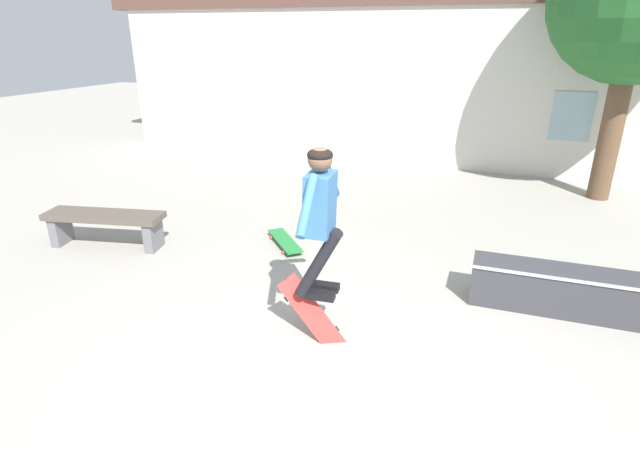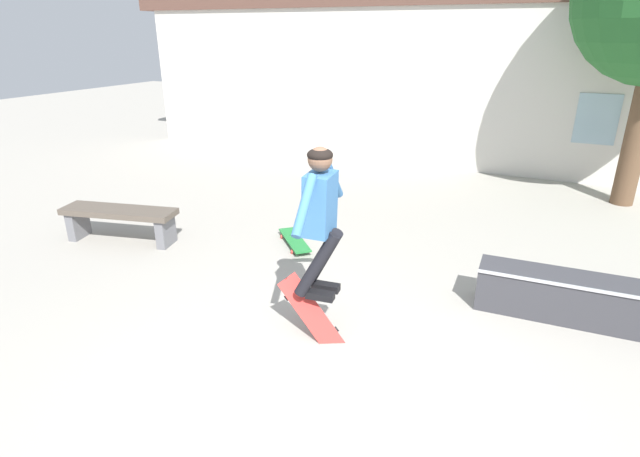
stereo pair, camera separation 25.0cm
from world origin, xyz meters
TOP-DOWN VIEW (x-y plane):
  - ground_plane at (0.00, 0.00)m, footprint 40.00×40.00m
  - building_backdrop at (-0.04, 7.59)m, footprint 16.75×0.52m
  - park_bench at (-3.80, 1.61)m, footprint 1.62×0.76m
  - skate_ledge at (1.79, 2.02)m, footprint 1.84×0.49m
  - skater at (-0.38, 0.72)m, footprint 0.43×1.20m
  - skateboard_flipping at (-0.42, 0.63)m, footprint 0.68×0.22m
  - skateboard_resting at (-1.59, 2.50)m, footprint 0.76×0.79m

SIDE VIEW (x-z plane):
  - ground_plane at x=0.00m, z-range 0.00..0.00m
  - skateboard_resting at x=-1.59m, z-range 0.03..0.11m
  - skate_ledge at x=1.79m, z-range 0.00..0.46m
  - skateboard_flipping at x=-0.42m, z-range -0.12..0.61m
  - park_bench at x=-3.80m, z-range 0.10..0.58m
  - skater at x=-0.38m, z-range 0.56..1.94m
  - building_backdrop at x=-0.04m, z-range -0.43..4.15m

